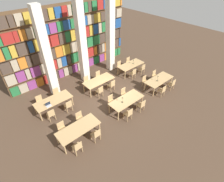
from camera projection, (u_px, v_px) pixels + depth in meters
The scene contains 39 objects.
ground_plane at pixel (111, 98), 12.41m from camera, with size 40.00×40.00×0.00m, color #4C3828.
bookshelf_bank at pixel (71, 42), 13.56m from camera, with size 10.64×0.35×5.50m.
pillar_left at pixel (46, 55), 11.02m from camera, with size 0.53×0.53×6.00m.
pillar_center at pixel (82, 44), 12.41m from camera, with size 0.53×0.53×6.00m.
pillar_right at pixel (110, 35), 13.80m from camera, with size 0.53×0.53×6.00m.
reading_table_0 at pixel (78, 129), 9.28m from camera, with size 2.33×0.99×0.76m.
chair_0 at pixel (78, 147), 8.65m from camera, with size 0.42×0.40×0.89m.
chair_1 at pixel (62, 128), 9.58m from camera, with size 0.42×0.40×0.89m.
chair_2 at pixel (96, 134), 9.25m from camera, with size 0.42×0.40×0.89m.
chair_3 at pixel (80, 118), 10.18m from camera, with size 0.42×0.40×0.89m.
reading_table_1 at pixel (126, 100), 11.11m from camera, with size 2.33×0.99×0.76m.
chair_4 at pixel (128, 114), 10.47m from camera, with size 0.42×0.40×0.89m.
chair_5 at pixel (111, 101), 11.39m from camera, with size 0.42×0.40×0.89m.
chair_6 at pixel (141, 105), 11.07m from camera, with size 0.42×0.40×0.89m.
chair_7 at pixel (124, 94), 12.00m from camera, with size 0.42×0.40×0.89m.
desk_lamp_0 at pixel (122, 99), 10.70m from camera, with size 0.14×0.14×0.42m.
reading_table_2 at pixel (159, 80), 12.94m from camera, with size 2.33×0.99×0.76m.
chair_8 at pixel (162, 90), 12.28m from camera, with size 0.42×0.40×0.89m.
chair_9 at pixel (145, 81), 13.21m from camera, with size 0.42×0.40×0.89m.
chair_10 at pixel (172, 84), 12.90m from camera, with size 0.42×0.40×0.89m.
chair_11 at pixel (155, 75), 13.83m from camera, with size 0.42×0.40×0.89m.
desk_lamp_1 at pixel (158, 77), 12.55m from camera, with size 0.14×0.14×0.45m.
reading_table_3 at pixel (53, 101), 11.07m from camera, with size 2.33×0.99×0.76m.
chair_12 at pixel (51, 114), 10.43m from camera, with size 0.42×0.40×0.89m.
chair_13 at pixel (40, 101), 11.36m from camera, with size 0.42×0.40×0.89m.
chair_14 at pixel (68, 105), 11.05m from camera, with size 0.42×0.40×0.89m.
chair_15 at pixel (57, 94), 11.97m from camera, with size 0.42×0.40×0.89m.
laptop at pixel (49, 105), 10.60m from camera, with size 0.32×0.22×0.21m.
reading_table_4 at pixel (99, 81), 12.85m from camera, with size 2.33×0.99×0.76m.
chair_16 at pixel (100, 91), 12.23m from camera, with size 0.42×0.40×0.89m.
chair_17 at pixel (87, 82), 13.15m from camera, with size 0.42×0.40×0.89m.
chair_18 at pixel (112, 85), 12.81m from camera, with size 0.42×0.40×0.89m.
chair_19 at pixel (99, 76), 13.74m from camera, with size 0.42×0.40×0.89m.
reading_table_5 at pixel (131, 65), 14.71m from camera, with size 2.33×0.99×0.76m.
chair_20 at pixel (133, 73), 14.09m from camera, with size 0.42×0.40×0.89m.
chair_21 at pixel (120, 66), 15.02m from camera, with size 0.42×0.40×0.89m.
chair_22 at pixel (142, 69), 14.67m from camera, with size 0.42×0.40×0.89m.
chair_23 at pixel (129, 62), 15.59m from camera, with size 0.42×0.40×0.89m.
desk_lamp_2 at pixel (133, 61), 14.60m from camera, with size 0.14×0.14×0.40m.
Camera 1 is at (-6.20, -7.22, 7.98)m, focal length 28.00 mm.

